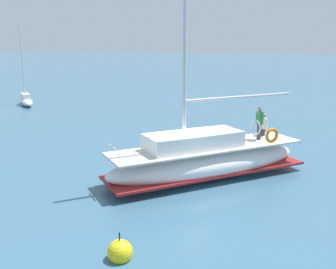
% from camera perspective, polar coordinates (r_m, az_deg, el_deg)
% --- Properties ---
extents(ground_plane, '(400.00, 400.00, 0.00)m').
position_cam_1_polar(ground_plane, '(17.97, 2.52, -6.32)').
color(ground_plane, '#38607A').
extents(main_sailboat, '(9.19, 7.57, 11.84)m').
position_cam_1_polar(main_sailboat, '(17.77, 5.51, -3.54)').
color(main_sailboat, white).
rests_on(main_sailboat, ground).
extents(moored_catamaran, '(3.47, 4.27, 7.65)m').
position_cam_1_polar(moored_catamaran, '(41.09, -19.95, 4.75)').
color(moored_catamaran, silver).
rests_on(moored_catamaran, ground).
extents(mooring_buoy, '(0.72, 0.72, 0.96)m').
position_cam_1_polar(mooring_buoy, '(11.67, -7.00, -16.59)').
color(mooring_buoy, yellow).
rests_on(mooring_buoy, ground).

